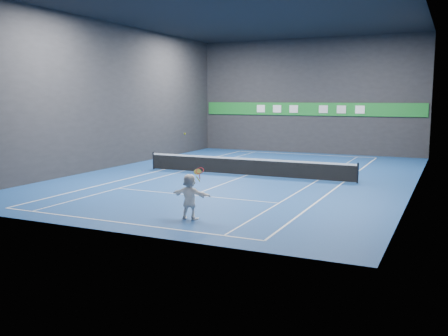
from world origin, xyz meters
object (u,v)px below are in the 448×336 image
at_px(tennis_ball, 185,134).
at_px(tennis_net, 246,166).
at_px(tennis_racket, 199,172).
at_px(player, 190,197).

bearing_deg(tennis_ball, tennis_net, 100.32).
distance_m(tennis_ball, tennis_net, 10.90).
height_order(tennis_ball, tennis_net, tennis_ball).
distance_m(tennis_net, tennis_racket, 10.71).
xyz_separation_m(tennis_ball, tennis_racket, (0.54, 0.06, -1.35)).
relative_size(player, tennis_racket, 2.98).
distance_m(tennis_ball, tennis_racket, 1.46).
bearing_deg(tennis_racket, tennis_ball, -173.33).
relative_size(player, tennis_net, 0.13).
bearing_deg(tennis_net, tennis_ball, -79.68).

